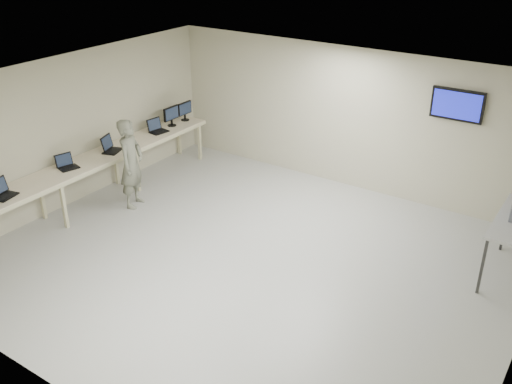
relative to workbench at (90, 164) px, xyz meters
The scene contains 9 objects.
room 3.67m from the workbench, ahead, with size 8.01×7.01×2.81m.
workbench is the anchor object (origin of this frame).
laptop_0 1.79m from the workbench, 90.47° to the right, with size 0.38×0.42×0.29m.
laptop_1 0.48m from the workbench, 98.66° to the right, with size 0.35×0.38×0.26m.
laptop_2 0.58m from the workbench, 93.10° to the left, with size 0.42×0.45×0.30m.
laptop_3 1.86m from the workbench, 90.55° to the left, with size 0.34×0.39×0.28m.
monitor_near 2.33m from the workbench, 90.28° to the left, with size 0.19×0.43×0.42m.
monitor_far 2.77m from the workbench, 90.23° to the left, with size 0.18×0.41×0.41m.
soldier 0.78m from the workbench, 31.82° to the left, with size 0.62×0.41×1.70m, color #525845.
Camera 1 is at (4.39, -6.35, 5.01)m, focal length 40.00 mm.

